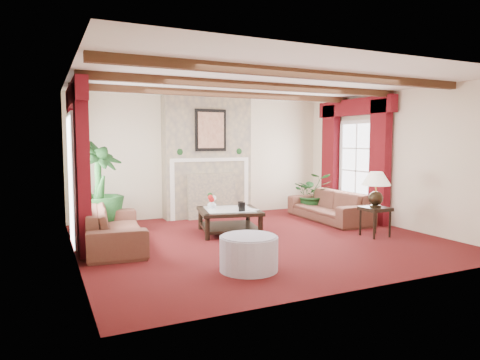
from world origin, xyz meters
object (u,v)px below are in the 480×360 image
side_table (375,222)px  ottoman (249,253)px  sofa_left (114,220)px  potted_palm (98,208)px  coffee_table (229,221)px  sofa_right (329,201)px

side_table → ottoman: (-2.97, -0.88, -0.04)m
sofa_left → side_table: bearing=-99.7°
sofa_left → ottoman: 2.54m
sofa_left → potted_palm: potted_palm is taller
coffee_table → ottoman: ottoman is taller
sofa_left → side_table: size_ratio=4.25×
sofa_right → potted_palm: 4.75m
potted_palm → sofa_left: bearing=-83.5°
ottoman → potted_palm: bearing=115.2°
potted_palm → ottoman: bearing=-64.8°
potted_palm → coffee_table: 2.45m
sofa_left → ottoman: (1.40, -2.12, -0.20)m
potted_palm → coffee_table: size_ratio=1.77×
sofa_right → side_table: bearing=-4.9°
sofa_right → side_table: size_ratio=4.09×
sofa_left → sofa_right: size_ratio=1.04×
coffee_table → side_table: bearing=-17.9°
coffee_table → sofa_right: bearing=19.4°
sofa_right → potted_palm: potted_palm is taller
potted_palm → side_table: 5.08m
potted_palm → ottoman: size_ratio=2.48×
sofa_left → potted_palm: 1.13m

